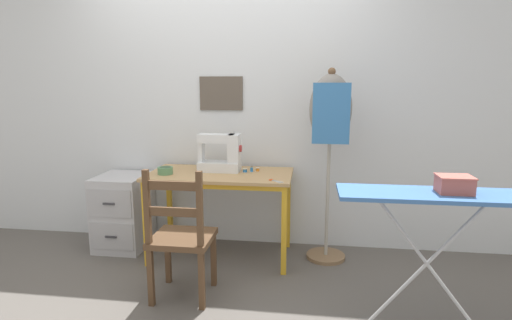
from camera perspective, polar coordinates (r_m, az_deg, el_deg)
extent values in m
plane|color=#5B5651|center=(3.23, -6.16, -15.60)|extent=(14.00, 14.00, 0.00)
cube|color=silver|center=(3.57, -3.93, 8.18)|extent=(10.00, 0.05, 2.55)
cube|color=brown|center=(3.55, -5.00, 9.46)|extent=(0.38, 0.02, 0.29)
cube|color=tan|center=(3.28, -5.11, -2.05)|extent=(1.17, 0.62, 0.02)
cube|color=gold|center=(3.03, -6.22, -3.74)|extent=(1.09, 0.03, 0.04)
cube|color=gold|center=(3.30, -15.43, -8.83)|extent=(0.04, 0.04, 0.69)
cube|color=gold|center=(3.05, 4.02, -10.06)|extent=(0.04, 0.04, 0.69)
cube|color=gold|center=(3.77, -12.24, -6.24)|extent=(0.04, 0.04, 0.69)
cube|color=gold|center=(3.56, 4.59, -7.04)|extent=(0.04, 0.04, 0.69)
cube|color=white|center=(3.34, -5.23, -0.92)|extent=(0.34, 0.18, 0.08)
cube|color=white|center=(3.28, -3.13, 1.67)|extent=(0.09, 0.15, 0.23)
cube|color=white|center=(3.30, -5.68, 3.09)|extent=(0.30, 0.13, 0.07)
cube|color=white|center=(3.35, -7.82, 1.17)|extent=(0.04, 0.10, 0.16)
cylinder|color=#B22D2D|center=(3.27, -2.21, 1.66)|extent=(0.02, 0.06, 0.06)
cylinder|color=#99999E|center=(3.27, -3.15, 3.88)|extent=(0.01, 0.01, 0.02)
cylinder|color=#56895B|center=(3.29, -12.84, -1.49)|extent=(0.12, 0.12, 0.06)
cylinder|color=#2F4B32|center=(3.29, -12.86, -1.05)|extent=(0.10, 0.10, 0.01)
cube|color=silver|center=(2.97, 3.12, -3.05)|extent=(0.09, 0.07, 0.00)
cube|color=silver|center=(2.96, 2.92, -3.09)|extent=(0.07, 0.09, 0.00)
torus|color=#DB511E|center=(3.01, 2.12, -2.85)|extent=(0.03, 0.03, 0.01)
torus|color=#DB511E|center=(3.02, 2.19, -2.84)|extent=(0.03, 0.03, 0.01)
cylinder|color=#2875C1|center=(3.28, -1.59, -1.51)|extent=(0.03, 0.03, 0.03)
cylinder|color=beige|center=(3.28, -1.59, -1.27)|extent=(0.04, 0.04, 0.00)
cylinder|color=beige|center=(3.28, -1.59, -1.76)|extent=(0.04, 0.04, 0.00)
cylinder|color=#2875C1|center=(3.29, -0.62, -1.36)|extent=(0.02, 0.02, 0.04)
cylinder|color=beige|center=(3.29, -0.62, -1.01)|extent=(0.03, 0.03, 0.00)
cylinder|color=beige|center=(3.29, -0.62, -1.70)|extent=(0.03, 0.03, 0.00)
cylinder|color=orange|center=(3.31, 0.23, -1.39)|extent=(0.03, 0.03, 0.03)
cylinder|color=beige|center=(3.31, 0.23, -1.14)|extent=(0.04, 0.04, 0.00)
cylinder|color=beige|center=(3.31, 0.23, -1.64)|extent=(0.04, 0.04, 0.00)
cube|color=#513823|center=(2.78, -10.43, -10.93)|extent=(0.40, 0.38, 0.04)
cube|color=#513823|center=(3.05, -12.46, -13.37)|extent=(0.04, 0.04, 0.39)
cube|color=#513823|center=(2.96, -6.08, -13.96)|extent=(0.04, 0.04, 0.39)
cube|color=#513823|center=(2.78, -14.80, -15.92)|extent=(0.04, 0.04, 0.39)
cube|color=#513823|center=(2.68, -7.77, -16.73)|extent=(0.04, 0.04, 0.39)
cube|color=#513823|center=(2.61, -15.29, -6.50)|extent=(0.04, 0.04, 0.48)
cube|color=#513823|center=(2.50, -8.04, -6.98)|extent=(0.04, 0.04, 0.48)
cube|color=#513823|center=(2.51, -11.87, -3.61)|extent=(0.34, 0.02, 0.06)
cube|color=#513823|center=(2.56, -11.72, -7.27)|extent=(0.34, 0.02, 0.06)
cube|color=#B7B7BC|center=(3.76, -18.38, -6.97)|extent=(0.41, 0.48, 0.65)
cube|color=#A8A8AD|center=(3.51, -20.24, -5.86)|extent=(0.38, 0.01, 0.23)
cube|color=#333338|center=(3.50, -20.32, -5.91)|extent=(0.10, 0.01, 0.02)
cube|color=#A8A8AD|center=(3.60, -19.95, -10.24)|extent=(0.38, 0.01, 0.23)
cube|color=#333338|center=(3.59, -20.02, -10.30)|extent=(0.10, 0.01, 0.02)
cylinder|color=#846647|center=(3.49, 9.91, -13.36)|extent=(0.32, 0.32, 0.03)
cylinder|color=#ADA89E|center=(3.32, 10.20, -5.04)|extent=(0.03, 0.03, 1.02)
ellipsoid|color=gray|center=(3.20, 10.61, 7.15)|extent=(0.33, 0.24, 0.55)
sphere|color=brown|center=(3.20, 10.79, 12.34)|extent=(0.06, 0.06, 0.06)
cube|color=teal|center=(3.08, 10.70, 6.51)|extent=(0.28, 0.01, 0.46)
cube|color=#3D6BAD|center=(2.46, 23.91, -4.56)|extent=(1.05, 0.33, 0.02)
cylinder|color=#B7B7BC|center=(2.59, 23.21, -13.46)|extent=(0.64, 0.02, 0.82)
cylinder|color=#B7B7BC|center=(2.59, 23.21, -13.46)|extent=(0.64, 0.02, 0.82)
cube|color=#AD564C|center=(2.49, 26.48, -3.22)|extent=(0.18, 0.14, 0.09)
cube|color=#BE5F54|center=(2.48, 26.57, -2.12)|extent=(0.19, 0.15, 0.01)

